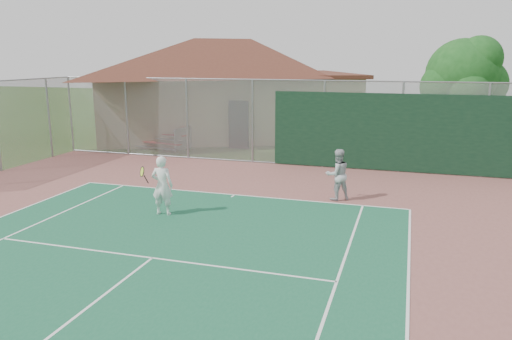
# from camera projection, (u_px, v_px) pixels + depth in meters

# --- Properties ---
(back_fence) EXTENTS (20.08, 0.11, 3.53)m
(back_fence) POSITION_uv_depth(u_px,v_px,m) (326.00, 127.00, 20.02)
(back_fence) COLOR gray
(back_fence) RESTS_ON ground
(clubhouse) EXTENTS (17.53, 15.11, 6.38)m
(clubhouse) POSITION_uv_depth(u_px,v_px,m) (227.00, 78.00, 28.66)
(clubhouse) COLOR tan
(clubhouse) RESTS_ON ground
(bleachers) EXTENTS (3.17, 2.16, 1.09)m
(bleachers) POSITION_uv_depth(u_px,v_px,m) (160.00, 136.00, 24.62)
(bleachers) COLOR #B8342A
(bleachers) RESTS_ON ground
(tree) EXTENTS (3.82, 3.62, 5.33)m
(tree) POSITION_uv_depth(u_px,v_px,m) (464.00, 77.00, 22.39)
(tree) COLOR #322212
(tree) RESTS_ON ground
(player_white_front) EXTENTS (0.95, 0.71, 1.69)m
(player_white_front) POSITION_uv_depth(u_px,v_px,m) (162.00, 186.00, 14.05)
(player_white_front) COLOR white
(player_white_front) RESTS_ON ground
(player_grey_back) EXTENTS (0.99, 0.94, 1.61)m
(player_grey_back) POSITION_uv_depth(u_px,v_px,m) (337.00, 175.00, 15.54)
(player_grey_back) COLOR #B4B6B9
(player_grey_back) RESTS_ON ground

